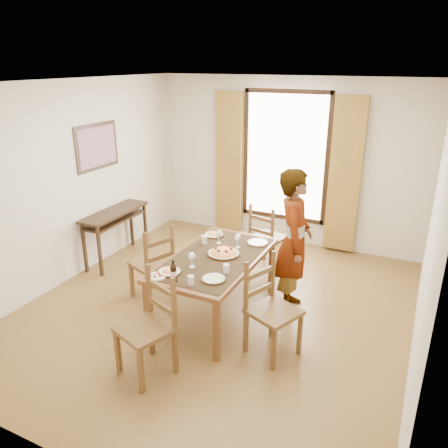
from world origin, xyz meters
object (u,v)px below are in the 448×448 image
at_px(console_table, 115,218).
at_px(pasta_platter, 224,251).
at_px(man, 294,242).
at_px(dining_table, 215,262).

height_order(console_table, pasta_platter, pasta_platter).
xyz_separation_m(console_table, man, (2.85, -0.20, 0.21)).
bearing_deg(man, dining_table, 107.51).
distance_m(console_table, man, 2.86).
distance_m(dining_table, man, 0.96).
bearing_deg(console_table, dining_table, -18.88).
relative_size(console_table, pasta_platter, 3.00).
relative_size(dining_table, pasta_platter, 4.35).
relative_size(console_table, man, 0.67).
xyz_separation_m(console_table, dining_table, (2.05, -0.70, 0.01)).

